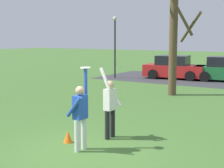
# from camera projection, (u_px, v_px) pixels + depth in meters

# --- Properties ---
(ground_plane) EXTENTS (120.00, 120.00, 0.00)m
(ground_plane) POSITION_uv_depth(u_px,v_px,m) (83.00, 151.00, 8.62)
(ground_plane) COLOR #426B2D
(person_catcher) EXTENTS (0.49, 0.55, 2.08)m
(person_catcher) POSITION_uv_depth(u_px,v_px,m) (80.00, 113.00, 8.57)
(person_catcher) COLOR silver
(person_catcher) RESTS_ON ground_plane
(person_defender) EXTENTS (0.49, 0.56, 2.04)m
(person_defender) POSITION_uv_depth(u_px,v_px,m) (110.00, 104.00, 9.62)
(person_defender) COLOR black
(person_defender) RESTS_ON ground_plane
(frisbee_disc) EXTENTS (0.26, 0.26, 0.02)m
(frisbee_disc) POSITION_uv_depth(u_px,v_px,m) (85.00, 68.00, 8.60)
(frisbee_disc) COLOR white
(frisbee_disc) RESTS_ON person_catcher
(parked_car_red) EXTENTS (4.29, 2.41, 1.59)m
(parked_car_red) POSITION_uv_depth(u_px,v_px,m) (174.00, 68.00, 23.60)
(parked_car_red) COLOR red
(parked_car_red) RESTS_ON ground_plane
(bare_tree_tall) EXTENTS (2.43, 2.41, 6.28)m
(bare_tree_tall) POSITION_uv_depth(u_px,v_px,m) (174.00, 35.00, 16.59)
(bare_tree_tall) COLOR brown
(bare_tree_tall) RESTS_ON ground_plane
(lamppost_by_lot) EXTENTS (0.28, 0.28, 4.26)m
(lamppost_by_lot) POSITION_uv_depth(u_px,v_px,m) (115.00, 41.00, 23.68)
(lamppost_by_lot) COLOR #2D2D33
(lamppost_by_lot) RESTS_ON ground_plane
(field_cone_orange) EXTENTS (0.26, 0.26, 0.32)m
(field_cone_orange) POSITION_uv_depth(u_px,v_px,m) (68.00, 137.00, 9.33)
(field_cone_orange) COLOR orange
(field_cone_orange) RESTS_ON ground_plane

